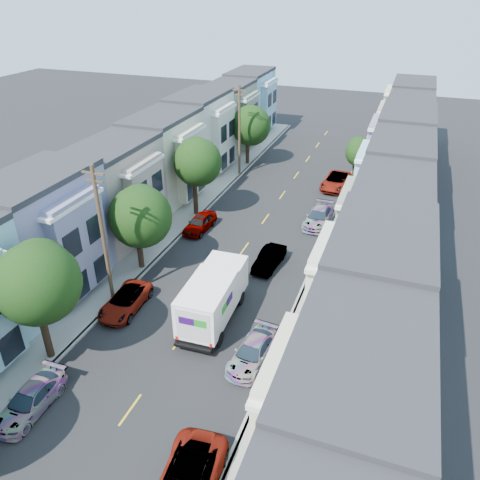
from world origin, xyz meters
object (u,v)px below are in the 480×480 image
object	(u,v)px
parked_left_b	(31,400)
parked_left_d	(200,223)
parked_left_c	(125,301)
tree_e	(250,126)
parked_right_d	(336,181)
tree_d	(197,162)
utility_pole_near	(103,237)
fedex_truck	(213,296)
parked_right_b	(252,352)
lead_sedan	(269,259)
tree_b	(36,283)
utility_pole_far	(239,131)
parked_right_c	(318,217)
tree_far_r	(359,153)
tree_c	(139,217)

from	to	relation	value
parked_left_b	parked_left_d	distance (m)	21.51
parked_left_c	tree_e	bearing A→B (deg)	89.80
parked_left_b	parked_right_d	world-z (taller)	parked_right_d
parked_left_d	tree_e	bearing A→B (deg)	97.67
tree_d	tree_e	xyz separation A→B (m)	(0.00, 15.01, -0.53)
tree_d	parked_left_c	bearing A→B (deg)	-84.73
tree_d	utility_pole_near	world-z (taller)	utility_pole_near
tree_d	parked_left_b	world-z (taller)	tree_d
tree_e	fedex_truck	xyz separation A→B (m)	(7.52, -29.12, -2.93)
parked_right_b	lead_sedan	bearing A→B (deg)	107.05
tree_b	lead_sedan	world-z (taller)	tree_b
utility_pole_far	parked_right_d	world-z (taller)	utility_pole_far
fedex_truck	lead_sedan	bearing A→B (deg)	76.02
parked_right_d	parked_left_d	bearing A→B (deg)	-120.24
lead_sedan	parked_right_c	xyz separation A→B (m)	(2.13, 8.58, 0.05)
parked_right_c	parked_right_d	world-z (taller)	parked_right_d
tree_b	parked_right_d	bearing A→B (deg)	70.74
tree_d	parked_left_c	size ratio (longest dim) A/B	1.61
lead_sedan	fedex_truck	bearing A→B (deg)	-96.68
lead_sedan	tree_d	bearing A→B (deg)	149.09
tree_far_r	tree_b	bearing A→B (deg)	-111.87
parked_right_c	parked_left_d	bearing A→B (deg)	-151.16
fedex_truck	parked_left_c	distance (m)	6.33
tree_b	parked_left_c	xyz separation A→B (m)	(1.40, 5.63, -4.80)
parked_left_d	tree_c	bearing A→B (deg)	-97.59
lead_sedan	utility_pole_near	bearing A→B (deg)	-133.28
tree_c	tree_d	bearing A→B (deg)	90.00
parked_right_c	lead_sedan	bearing A→B (deg)	-101.54
utility_pole_far	parked_left_b	bearing A→B (deg)	-87.75
parked_left_b	parked_left_c	xyz separation A→B (m)	(0.00, 9.15, 0.01)
utility_pole_far	parked_right_b	bearing A→B (deg)	-68.42
parked_right_c	tree_d	bearing A→B (deg)	-167.34
fedex_truck	lead_sedan	xyz separation A→B (m)	(1.55, 7.56, -1.18)
tree_c	parked_right_c	distance (m)	17.02
tree_far_r	parked_right_c	xyz separation A→B (m)	(-1.99, -10.02, -3.22)
tree_e	parked_left_b	bearing A→B (deg)	-87.96
tree_c	parked_right_d	world-z (taller)	tree_c
parked_left_c	parked_right_b	size ratio (longest dim) A/B	1.07
lead_sedan	parked_left_b	size ratio (longest dim) A/B	0.95
utility_pole_near	fedex_truck	world-z (taller)	utility_pole_near
tree_e	parked_left_c	world-z (taller)	tree_e
utility_pole_near	parked_left_c	xyz separation A→B (m)	(1.40, -0.55, -4.50)
tree_b	utility_pole_near	size ratio (longest dim) A/B	0.78
utility_pole_near	parked_right_c	world-z (taller)	utility_pole_near
tree_e	parked_right_c	world-z (taller)	tree_e
lead_sedan	parked_right_c	world-z (taller)	parked_right_c
tree_e	parked_left_d	xyz separation A→B (m)	(1.40, -17.85, -4.07)
tree_c	utility_pole_far	xyz separation A→B (m)	(0.00, 21.56, 0.60)
tree_e	parked_right_c	bearing A→B (deg)	-49.21
parked_right_c	parked_left_b	bearing A→B (deg)	-107.96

